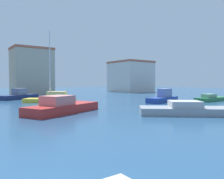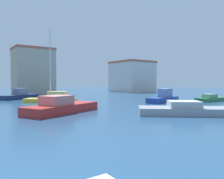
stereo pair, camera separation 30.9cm
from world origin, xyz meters
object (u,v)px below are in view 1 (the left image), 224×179
at_px(motorboat_red_far_right, 62,107).
at_px(motorboat_blue_distant_north, 163,98).
at_px(sailboat_yellow_outer_mooring, 52,98).
at_px(motorboat_navy_near_pier, 19,96).
at_px(motorboat_green_behind_lamppost, 212,99).
at_px(motorboat_grey_far_left, 185,110).

xyz_separation_m(motorboat_red_far_right, motorboat_blue_distant_north, (15.49, 1.95, 0.05)).
xyz_separation_m(sailboat_yellow_outer_mooring, motorboat_navy_near_pier, (-2.19, 8.51, 0.01)).
xyz_separation_m(motorboat_navy_near_pier, motorboat_red_far_right, (-0.85, -18.78, 0.00)).
height_order(motorboat_navy_near_pier, motorboat_green_behind_lamppost, motorboat_navy_near_pier).
relative_size(motorboat_green_behind_lamppost, motorboat_blue_distant_north, 1.01).
bearing_deg(motorboat_red_far_right, motorboat_green_behind_lamppost, -2.98).
height_order(motorboat_green_behind_lamppost, motorboat_red_far_right, motorboat_red_far_right).
distance_m(motorboat_red_far_right, motorboat_blue_distant_north, 15.62).
xyz_separation_m(sailboat_yellow_outer_mooring, motorboat_grey_far_left, (4.80, -17.26, -0.11)).
bearing_deg(motorboat_red_far_right, motorboat_navy_near_pier, 87.42).
xyz_separation_m(sailboat_yellow_outer_mooring, motorboat_red_far_right, (-3.03, -10.27, 0.01)).
height_order(motorboat_navy_near_pier, motorboat_blue_distant_north, motorboat_blue_distant_north).
relative_size(motorboat_red_far_right, motorboat_blue_distant_north, 1.19).
bearing_deg(motorboat_navy_near_pier, sailboat_yellow_outer_mooring, -75.60).
bearing_deg(motorboat_navy_near_pier, motorboat_green_behind_lamppost, -42.99).
bearing_deg(motorboat_grey_far_left, motorboat_blue_distant_north, 49.43).
height_order(motorboat_grey_far_left, motorboat_red_far_right, motorboat_red_far_right).
xyz_separation_m(motorboat_navy_near_pier, motorboat_grey_far_left, (6.99, -25.77, -0.13)).
bearing_deg(sailboat_yellow_outer_mooring, motorboat_blue_distant_north, -33.71).
distance_m(sailboat_yellow_outer_mooring, motorboat_red_far_right, 10.71).
relative_size(motorboat_navy_near_pier, motorboat_green_behind_lamppost, 1.01).
height_order(sailboat_yellow_outer_mooring, motorboat_red_far_right, sailboat_yellow_outer_mooring).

